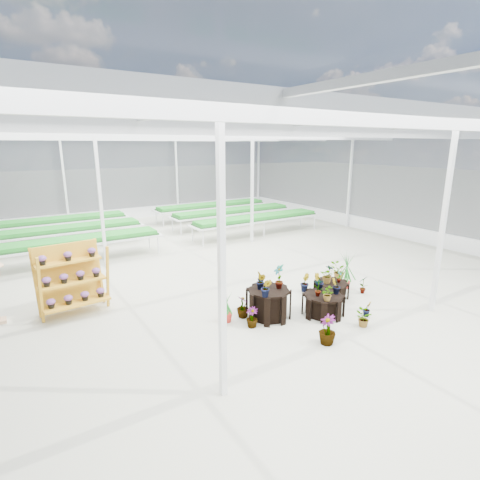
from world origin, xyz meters
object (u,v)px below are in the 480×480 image
plinth_mid (323,305)px  shelf_rack (72,280)px  plinth_low (331,289)px  plinth_tall (268,303)px

plinth_mid → shelf_rack: shelf_rack is taller
plinth_low → shelf_rack: (-6.06, 2.68, 0.64)m
plinth_tall → plinth_low: size_ratio=1.15×
plinth_tall → shelf_rack: bearing=144.2°
plinth_tall → plinth_low: bearing=2.6°
plinth_tall → plinth_mid: size_ratio=1.06×
plinth_tall → plinth_low: 2.21m
plinth_mid → plinth_low: plinth_mid is taller
plinth_mid → plinth_low: (1.00, 0.70, -0.06)m
plinth_low → shelf_rack: shelf_rack is taller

